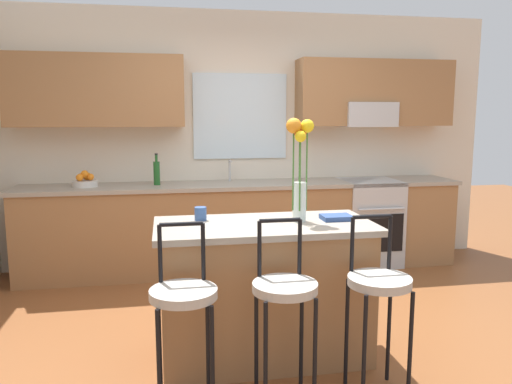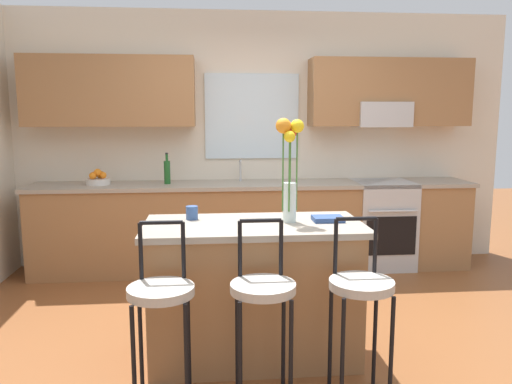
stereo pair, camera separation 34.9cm
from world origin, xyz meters
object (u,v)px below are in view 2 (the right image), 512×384
bar_stool_middle (263,296)px  bottle_olive_oil (167,171)px  oven_range (381,224)px  bar_stool_near (161,299)px  kitchen_island (254,290)px  bar_stool_far (361,293)px  cookbook (328,219)px  fruit_bowl_oranges (98,179)px  mug_ceramic (192,213)px  flower_vase (290,160)px

bar_stool_middle → bottle_olive_oil: (-0.71, 2.52, 0.41)m
oven_range → bar_stool_near: bar_stool_near is taller
kitchen_island → bar_stool_far: 0.81m
cookbook → bottle_olive_oil: size_ratio=0.63×
kitchen_island → fruit_bowl_oranges: size_ratio=5.92×
fruit_bowl_oranges → mug_ceramic: bearing=-60.9°
oven_range → cookbook: 2.24m
oven_range → kitchen_island: 2.47m
bottle_olive_oil → bar_stool_far: bearing=-63.4°
bar_stool_near → mug_ceramic: (0.15, 0.72, 0.33)m
cookbook → bottle_olive_oil: 2.29m
oven_range → mug_ceramic: mug_ceramic is taller
bar_stool_near → bottle_olive_oil: 2.56m
flower_vase → mug_ceramic: size_ratio=7.53×
cookbook → flower_vase: bearing=179.5°
bar_stool_far → kitchen_island: bearing=134.4°
bar_stool_middle → fruit_bowl_oranges: (-1.40, 2.52, 0.34)m
mug_ceramic → fruit_bowl_oranges: fruit_bowl_oranges is taller
bar_stool_far → bottle_olive_oil: size_ratio=3.29×
kitchen_island → flower_vase: 0.90m
oven_range → bottle_olive_oil: (-2.26, 0.02, 0.59)m
flower_vase → mug_ceramic: (-0.64, 0.14, -0.36)m
bar_stool_near → bar_stool_middle: bearing=0.0°
oven_range → bar_stool_near: bearing=-130.1°
oven_range → fruit_bowl_oranges: bearing=179.4°
flower_vase → bottle_olive_oil: 2.17m
kitchen_island → cookbook: 0.68m
oven_range → fruit_bowl_oranges: (-2.95, 0.03, 0.52)m
flower_vase → bottle_olive_oil: size_ratio=2.14×
oven_range → bar_stool_near: size_ratio=0.88×
cookbook → fruit_bowl_oranges: fruit_bowl_oranges is taller
fruit_bowl_oranges → bottle_olive_oil: size_ratio=0.76×
bar_stool_near → bottle_olive_oil: size_ratio=3.29×
bar_stool_middle → bar_stool_near: bearing=180.0°
flower_vase → oven_range: bearing=55.5°
bar_stool_far → flower_vase: bearing=118.4°
bar_stool_middle → bottle_olive_oil: bearing=105.8°
bar_stool_near → fruit_bowl_oranges: size_ratio=4.34×
bar_stool_far → bottle_olive_oil: (-1.26, 2.52, 0.41)m
flower_vase → bottle_olive_oil: (-0.95, 1.94, -0.28)m
oven_range → bar_stool_middle: bearing=-121.8°
flower_vase → fruit_bowl_oranges: 2.56m
bar_stool_far → cookbook: bearing=95.5°
bar_stool_middle → fruit_bowl_oranges: bearing=119.1°
cookbook → fruit_bowl_oranges: bearing=134.4°
oven_range → bar_stool_far: bearing=-111.8°
bar_stool_middle → flower_vase: size_ratio=1.54×
bottle_olive_oil → bar_stool_middle: bearing=-74.2°
bar_stool_middle → mug_ceramic: size_ratio=11.58×
cookbook → mug_ceramic: bearing=171.0°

